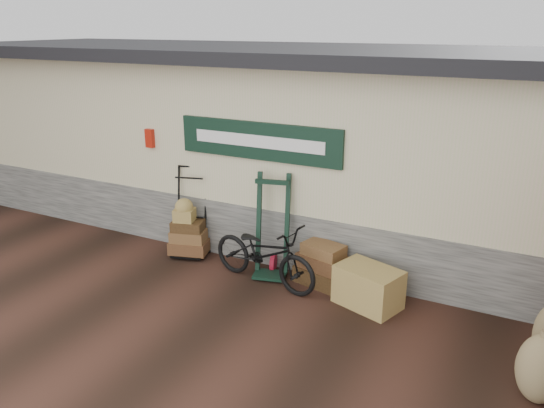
% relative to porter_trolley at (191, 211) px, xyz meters
% --- Properties ---
extents(ground, '(80.00, 80.00, 0.00)m').
position_rel_porter_trolley_xyz_m(ground, '(1.48, -0.85, -0.72)').
color(ground, black).
rests_on(ground, ground).
extents(station_building, '(14.40, 4.10, 3.20)m').
position_rel_porter_trolley_xyz_m(station_building, '(1.48, 1.89, 0.89)').
color(station_building, '#4C4C47').
rests_on(station_building, ground).
extents(porter_trolley, '(0.85, 0.73, 1.45)m').
position_rel_porter_trolley_xyz_m(porter_trolley, '(0.00, 0.00, 0.00)').
color(porter_trolley, black).
rests_on(porter_trolley, ground).
extents(green_barrow, '(0.65, 0.59, 1.53)m').
position_rel_porter_trolley_xyz_m(green_barrow, '(1.52, -0.11, 0.04)').
color(green_barrow, black).
rests_on(green_barrow, ground).
extents(suitcase_stack, '(0.80, 0.61, 0.63)m').
position_rel_porter_trolley_xyz_m(suitcase_stack, '(2.29, -0.06, -0.41)').
color(suitcase_stack, '#342310').
rests_on(suitcase_stack, ground).
extents(wicker_hamper, '(0.95, 0.77, 0.54)m').
position_rel_porter_trolley_xyz_m(wicker_hamper, '(3.08, -0.36, -0.46)').
color(wicker_hamper, olive).
rests_on(wicker_hamper, ground).
extents(bicycle, '(0.94, 1.86, 1.03)m').
position_rel_porter_trolley_xyz_m(bicycle, '(1.56, -0.43, -0.21)').
color(bicycle, black).
rests_on(bicycle, ground).
extents(burlap_sack_right, '(0.56, 0.51, 0.75)m').
position_rel_porter_trolley_xyz_m(burlap_sack_right, '(5.15, -1.43, -0.35)').
color(burlap_sack_right, brown).
rests_on(burlap_sack_right, ground).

